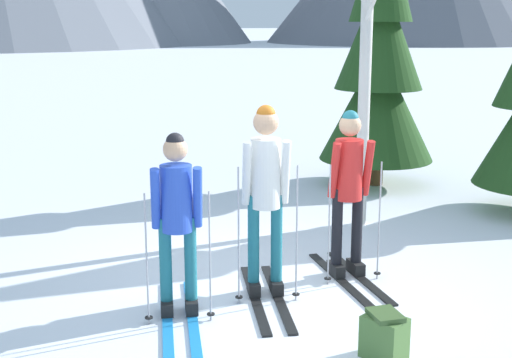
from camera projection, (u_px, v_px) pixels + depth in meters
name	position (u px, v px, depth m)	size (l,w,h in m)	color
ground_plane	(266.00, 295.00, 6.72)	(400.00, 400.00, 0.00)	white
skier_in_blue	(177.00, 215.00, 6.10)	(0.61, 1.70, 1.65)	#1E84D1
skier_in_white	(265.00, 192.00, 6.50)	(0.60, 1.69, 1.83)	black
skier_in_red	(349.00, 187.00, 7.02)	(0.61, 1.56, 1.72)	black
pine_tree_mid	(379.00, 60.00, 10.81)	(1.79, 1.79, 4.32)	#51381E
birch_tree_tall	(364.00, 90.00, 8.65)	(0.68, 0.82, 3.52)	silver
backpack_on_snow_front	(384.00, 336.00, 5.44)	(0.37, 0.40, 0.38)	#4C7238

